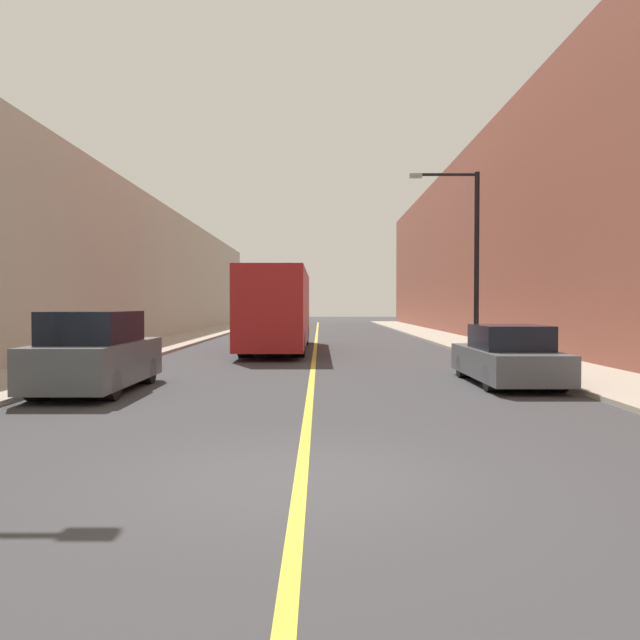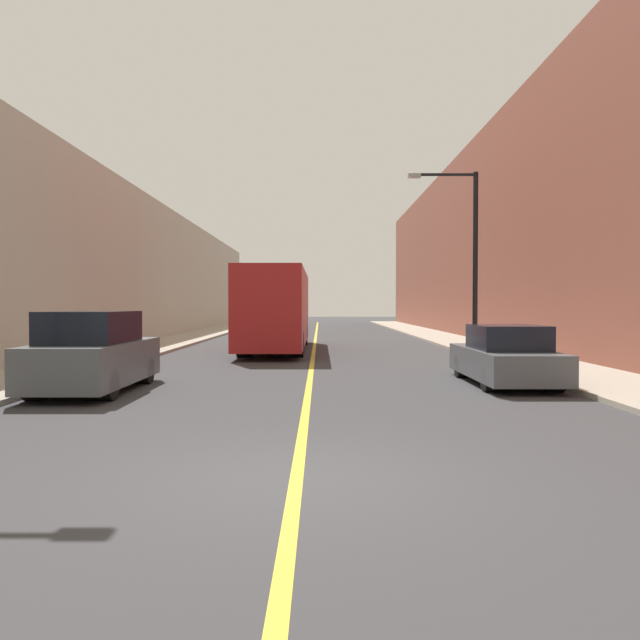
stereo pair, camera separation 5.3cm
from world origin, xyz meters
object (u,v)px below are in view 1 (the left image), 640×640
at_px(parked_suv_left, 94,355).
at_px(street_lamp_right, 469,249).
at_px(car_right_near, 506,358).
at_px(bus, 277,308).

height_order(parked_suv_left, street_lamp_right, street_lamp_right).
xyz_separation_m(car_right_near, street_lamp_right, (1.15, 8.88, 3.59)).
bearing_deg(bus, parked_suv_left, -104.15).
distance_m(bus, parked_suv_left, 13.91).
bearing_deg(parked_suv_left, street_lamp_right, 42.29).
distance_m(bus, street_lamp_right, 8.83).
height_order(bus, parked_suv_left, bus).
relative_size(bus, car_right_near, 2.60).
bearing_deg(street_lamp_right, car_right_near, -97.40).
xyz_separation_m(parked_suv_left, street_lamp_right, (11.27, 10.25, 3.40)).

